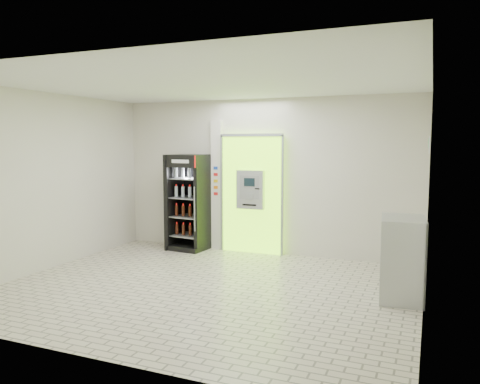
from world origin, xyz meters
The scene contains 7 objects.
ground centered at (0.00, 0.00, 0.00)m, with size 6.00×6.00×0.00m, color beige.
room_shell centered at (0.00, 0.00, 1.84)m, with size 6.00×6.00×6.00m.
atm_assembly centered at (-0.20, 2.41, 1.17)m, with size 1.30×0.24×2.33m.
pillar centered at (-0.98, 2.45, 1.30)m, with size 0.22×0.11×2.60m.
beverage_cooler centered at (-1.47, 2.18, 0.92)m, with size 0.78×0.73×1.92m.
steel_cabinet centered at (2.71, 0.59, 0.57)m, with size 0.64×0.90×1.14m.
exit_sign centered at (2.99, 1.40, 2.12)m, with size 0.02×0.22×0.26m.
Camera 1 is at (3.04, -6.08, 2.15)m, focal length 35.00 mm.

